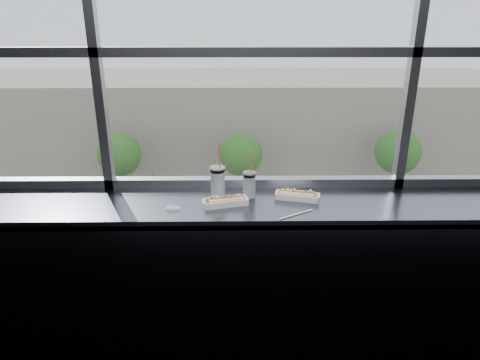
{
  "coord_description": "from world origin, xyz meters",
  "views": [
    {
      "loc": [
        -0.13,
        -1.27,
        2.21
      ],
      "look_at": [
        -0.1,
        1.23,
        1.25
      ],
      "focal_mm": 32.0,
      "sensor_mm": 36.0,
      "label": 1
    }
  ],
  "objects_px": {
    "car_far_b": "(239,206)",
    "car_near_d": "(372,269)",
    "soda_cup_left": "(218,180)",
    "car_far_c": "(428,203)",
    "car_far_a": "(101,205)",
    "hotdog_tray_left": "(225,201)",
    "car_near_b": "(141,272)",
    "tree_right": "(398,152)",
    "loose_straw": "(296,214)",
    "pedestrian_a": "(153,184)",
    "tree_center": "(241,155)",
    "soda_cup_right": "(249,183)",
    "car_near_c": "(233,271)",
    "hotdog_tray_right": "(297,195)",
    "wrapper": "(173,208)",
    "tree_left": "(120,155)",
    "pedestrian_c": "(286,188)"
  },
  "relations": [
    {
      "from": "soda_cup_right",
      "to": "hotdog_tray_right",
      "type": "bearing_deg",
      "value": -9.2
    },
    {
      "from": "car_far_a",
      "to": "pedestrian_c",
      "type": "distance_m",
      "value": 13.35
    },
    {
      "from": "car_near_d",
      "to": "car_far_c",
      "type": "relative_size",
      "value": 0.89
    },
    {
      "from": "hotdog_tray_left",
      "to": "pedestrian_c",
      "type": "relative_size",
      "value": 0.14
    },
    {
      "from": "car_near_b",
      "to": "tree_right",
      "type": "relative_size",
      "value": 1.03
    },
    {
      "from": "car_near_c",
      "to": "tree_left",
      "type": "relative_size",
      "value": 1.09
    },
    {
      "from": "car_far_c",
      "to": "soda_cup_left",
      "type": "bearing_deg",
      "value": 156.45
    },
    {
      "from": "soda_cup_right",
      "to": "car_far_a",
      "type": "distance_m",
      "value": 28.16
    },
    {
      "from": "hotdog_tray_right",
      "to": "car_near_d",
      "type": "distance_m",
      "value": 20.73
    },
    {
      "from": "car_far_a",
      "to": "hotdog_tray_left",
      "type": "bearing_deg",
      "value": -161.16
    },
    {
      "from": "hotdog_tray_left",
      "to": "car_far_b",
      "type": "height_order",
      "value": "hotdog_tray_left"
    },
    {
      "from": "car_far_b",
      "to": "car_far_c",
      "type": "distance_m",
      "value": 13.01
    },
    {
      "from": "wrapper",
      "to": "hotdog_tray_left",
      "type": "bearing_deg",
      "value": 9.97
    },
    {
      "from": "loose_straw",
      "to": "tree_right",
      "type": "bearing_deg",
      "value": 36.43
    },
    {
      "from": "car_far_c",
      "to": "tree_right",
      "type": "xyz_separation_m",
      "value": [
        -0.99,
        4.0,
        2.46
      ]
    },
    {
      "from": "loose_straw",
      "to": "pedestrian_c",
      "type": "xyz_separation_m",
      "value": [
        3.44,
        27.53,
        -11.0
      ]
    },
    {
      "from": "car_far_a",
      "to": "car_far_c",
      "type": "height_order",
      "value": "car_far_c"
    },
    {
      "from": "soda_cup_left",
      "to": "soda_cup_right",
      "type": "relative_size",
      "value": 1.17
    },
    {
      "from": "car_far_b",
      "to": "car_near_d",
      "type": "distance_m",
      "value": 10.45
    },
    {
      "from": "car_far_b",
      "to": "car_near_d",
      "type": "relative_size",
      "value": 1.0
    },
    {
      "from": "hotdog_tray_left",
      "to": "pedestrian_a",
      "type": "bearing_deg",
      "value": 88.05
    },
    {
      "from": "hotdog_tray_right",
      "to": "tree_left",
      "type": "distance_m",
      "value": 30.91
    },
    {
      "from": "pedestrian_a",
      "to": "tree_center",
      "type": "distance_m",
      "value": 7.23
    },
    {
      "from": "loose_straw",
      "to": "car_near_b",
      "type": "distance_m",
      "value": 20.55
    },
    {
      "from": "soda_cup_left",
      "to": "car_far_c",
      "type": "relative_size",
      "value": 0.06
    },
    {
      "from": "tree_center",
      "to": "tree_right",
      "type": "height_order",
      "value": "tree_right"
    },
    {
      "from": "hotdog_tray_right",
      "to": "wrapper",
      "type": "bearing_deg",
      "value": -155.07
    },
    {
      "from": "loose_straw",
      "to": "hotdog_tray_left",
      "type": "bearing_deg",
      "value": 130.38
    },
    {
      "from": "pedestrian_a",
      "to": "car_near_c",
      "type": "bearing_deg",
      "value": -62.66
    },
    {
      "from": "tree_left",
      "to": "car_far_a",
      "type": "bearing_deg",
      "value": -96.74
    },
    {
      "from": "soda_cup_left",
      "to": "car_near_b",
      "type": "height_order",
      "value": "soda_cup_left"
    },
    {
      "from": "wrapper",
      "to": "car_far_b",
      "type": "bearing_deg",
      "value": 88.47
    },
    {
      "from": "car_near_c",
      "to": "car_far_a",
      "type": "bearing_deg",
      "value": 42.39
    },
    {
      "from": "car_near_b",
      "to": "car_far_a",
      "type": "height_order",
      "value": "car_far_a"
    },
    {
      "from": "soda_cup_left",
      "to": "loose_straw",
      "type": "bearing_deg",
      "value": -33.04
    },
    {
      "from": "wrapper",
      "to": "car_near_c",
      "type": "bearing_deg",
      "value": 89.1
    },
    {
      "from": "soda_cup_left",
      "to": "car_far_a",
      "type": "height_order",
      "value": "soda_cup_left"
    },
    {
      "from": "hotdog_tray_left",
      "to": "tree_center",
      "type": "bearing_deg",
      "value": 74.53
    },
    {
      "from": "hotdog_tray_left",
      "to": "tree_left",
      "type": "relative_size",
      "value": 0.06
    },
    {
      "from": "pedestrian_c",
      "to": "tree_right",
      "type": "distance_m",
      "value": 8.91
    },
    {
      "from": "hotdog_tray_left",
      "to": "car_far_c",
      "type": "height_order",
      "value": "hotdog_tray_left"
    },
    {
      "from": "hotdog_tray_left",
      "to": "soda_cup_right",
      "type": "xyz_separation_m",
      "value": [
        0.15,
        0.14,
        0.07
      ]
    },
    {
      "from": "wrapper",
      "to": "car_near_b",
      "type": "relative_size",
      "value": 0.02
    },
    {
      "from": "car_near_c",
      "to": "tree_right",
      "type": "distance_m",
      "value": 17.47
    },
    {
      "from": "car_near_d",
      "to": "pedestrian_c",
      "type": "xyz_separation_m",
      "value": [
        -3.19,
        11.06,
        0.05
      ]
    },
    {
      "from": "soda_cup_right",
      "to": "pedestrian_c",
      "type": "relative_size",
      "value": 0.15
    },
    {
      "from": "soda_cup_left",
      "to": "wrapper",
      "type": "xyz_separation_m",
      "value": [
        -0.27,
        -0.22,
        -0.1
      ]
    },
    {
      "from": "loose_straw",
      "to": "tree_left",
      "type": "relative_size",
      "value": 0.05
    },
    {
      "from": "car_near_c",
      "to": "pedestrian_a",
      "type": "height_order",
      "value": "pedestrian_a"
    },
    {
      "from": "wrapper",
      "to": "tree_right",
      "type": "distance_m",
      "value": 32.22
    }
  ]
}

